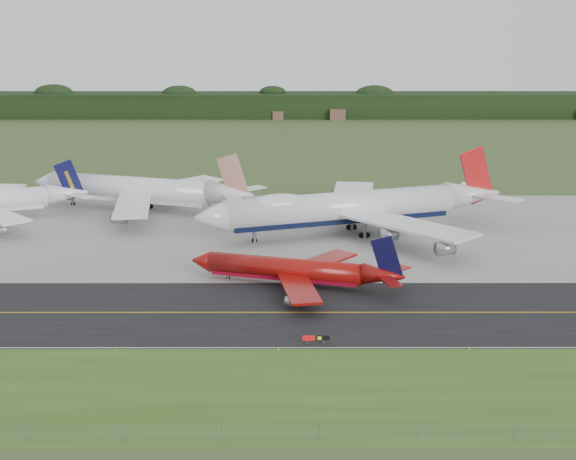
# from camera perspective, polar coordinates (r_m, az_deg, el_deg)

# --- Properties ---
(ground) EXTENTS (600.00, 600.00, 0.00)m
(ground) POSITION_cam_1_polar(r_m,az_deg,el_deg) (145.87, -0.87, -5.32)
(ground) COLOR #354E24
(ground) RESTS_ON ground
(grass_verge) EXTENTS (400.00, 30.00, 0.01)m
(grass_verge) POSITION_cam_1_polar(r_m,az_deg,el_deg) (113.73, -1.11, -11.49)
(grass_verge) COLOR #2F4F17
(grass_verge) RESTS_ON ground
(taxiway) EXTENTS (400.00, 32.00, 0.02)m
(taxiway) POSITION_cam_1_polar(r_m,az_deg,el_deg) (142.13, -0.89, -5.88)
(taxiway) COLOR black
(taxiway) RESTS_ON ground
(apron) EXTENTS (400.00, 78.00, 0.01)m
(apron) POSITION_cam_1_polar(r_m,az_deg,el_deg) (194.47, -0.66, -0.07)
(apron) COLOR gray
(apron) RESTS_ON ground
(taxiway_centreline) EXTENTS (400.00, 0.40, 0.00)m
(taxiway_centreline) POSITION_cam_1_polar(r_m,az_deg,el_deg) (142.12, -0.89, -5.87)
(taxiway_centreline) COLOR #C78612
(taxiway_centreline) RESTS_ON taxiway
(taxiway_edge_line) EXTENTS (400.00, 0.25, 0.00)m
(taxiway_edge_line) POSITION_cam_1_polar(r_m,az_deg,el_deg) (127.77, -0.99, -8.36)
(taxiway_edge_line) COLOR silver
(taxiway_edge_line) RESTS_ON taxiway
(perimeter_fence) EXTENTS (320.00, 0.10, 320.00)m
(perimeter_fence) POSITION_cam_1_polar(r_m,az_deg,el_deg) (101.74, -1.25, -14.21)
(perimeter_fence) COLOR slate
(perimeter_fence) RESTS_ON ground
(horizon_treeline) EXTENTS (700.00, 25.00, 12.00)m
(horizon_treeline) POSITION_cam_1_polar(r_m,az_deg,el_deg) (412.96, -0.35, 8.79)
(horizon_treeline) COLOR black
(horizon_treeline) RESTS_ON ground
(jet_ba_747) EXTENTS (76.16, 61.48, 19.64)m
(jet_ba_747) POSITION_cam_1_polar(r_m,az_deg,el_deg) (190.65, 4.56, 1.64)
(jet_ba_747) COLOR silver
(jet_ba_747) RESTS_ON ground
(jet_red_737) EXTENTS (41.98, 33.46, 11.52)m
(jet_red_737) POSITION_cam_1_polar(r_m,az_deg,el_deg) (154.59, 0.59, -2.88)
(jet_red_737) COLOR maroon
(jet_red_737) RESTS_ON ground
(jet_star_tail) EXTENTS (63.08, 51.42, 17.00)m
(jet_star_tail) POSITION_cam_1_polar(r_m,az_deg,el_deg) (216.50, -10.42, 2.79)
(jet_star_tail) COLOR silver
(jet_star_tail) RESTS_ON ground
(taxiway_sign) EXTENTS (4.32, 0.25, 1.44)m
(taxiway_sign) POSITION_cam_1_polar(r_m,az_deg,el_deg) (128.83, 2.00, -7.69)
(taxiway_sign) COLOR slate
(taxiway_sign) RESTS_ON ground
(edge_marker_left) EXTENTS (0.16, 0.16, 0.50)m
(edge_marker_left) POSITION_cam_1_polar(r_m,az_deg,el_deg) (129.55, -12.11, -8.27)
(edge_marker_left) COLOR yellow
(edge_marker_left) RESTS_ON ground
(edge_marker_center) EXTENTS (0.16, 0.16, 0.50)m
(edge_marker_center) POSITION_cam_1_polar(r_m,az_deg,el_deg) (126.75, -0.70, -8.45)
(edge_marker_center) COLOR yellow
(edge_marker_center) RESTS_ON ground
(edge_marker_right) EXTENTS (0.16, 0.16, 0.50)m
(edge_marker_right) POSITION_cam_1_polar(r_m,az_deg,el_deg) (129.92, 12.78, -8.24)
(edge_marker_right) COLOR yellow
(edge_marker_right) RESTS_ON ground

